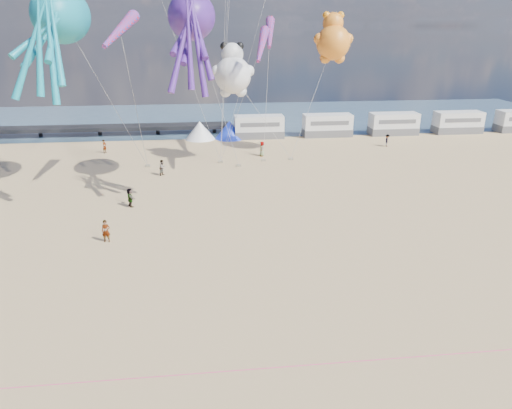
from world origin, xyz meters
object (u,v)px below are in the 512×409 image
sandbag_a (148,166)px  sandbag_c (291,159)px  sandbag_e (221,162)px  tent_white (200,130)px  beachgoer_5 (105,146)px  kite_octopus_purple (191,16)px  kite_octopus_teal (61,15)px  windsock_right (262,45)px  beachgoer_2 (387,140)px  windsock_left (120,30)px  windsock_mid (270,33)px  sandbag_b (239,166)px  standing_person (106,231)px  motorhome_3 (458,122)px  motorhome_2 (393,124)px  kite_panda (233,75)px  sandbag_d (263,160)px  beachgoer_4 (130,197)px  tent_blue (230,130)px  beachgoer_1 (163,168)px  motorhome_1 (327,125)px  kite_teddy_orange (333,43)px  motorhome_0 (259,127)px  beachgoer_0 (262,149)px

sandbag_a → sandbag_c: same height
sandbag_e → tent_white: bearing=101.1°
beachgoer_5 → kite_octopus_purple: (11.39, -13.34, 14.23)m
kite_octopus_teal → windsock_right: bearing=29.6°
beachgoer_2 → beachgoer_5: beachgoer_5 is taller
windsock_left → windsock_mid: bearing=47.6°
sandbag_b → standing_person: bearing=-121.3°
motorhome_3 → standing_person: bearing=-144.2°
motorhome_2 → kite_panda: bearing=-152.7°
beachgoer_5 → sandbag_d: (18.53, -5.62, -0.69)m
beachgoer_4 → sandbag_c: bearing=-76.5°
beachgoer_4 → kite_octopus_teal: bearing=20.7°
windsock_mid → beachgoer_2: bearing=21.5°
motorhome_3 → sandbag_e: bearing=-160.9°
tent_blue → standing_person: 32.70m
beachgoer_1 → sandbag_e: size_ratio=3.24×
motorhome_2 → kite_octopus_teal: 44.42m
sandbag_c → windsock_mid: windsock_mid is taller
motorhome_1 → windsock_right: 23.25m
sandbag_d → kite_teddy_orange: kite_teddy_orange is taller
beachgoer_2 → kite_teddy_orange: kite_teddy_orange is taller
kite_octopus_purple → windsock_right: 7.07m
kite_octopus_teal → kite_octopus_purple: kite_octopus_teal is taller
motorhome_0 → kite_octopus_purple: bearing=-112.4°
windsock_right → sandbag_b: bearing=133.8°
motorhome_2 → beachgoer_5: (-38.36, -6.03, -0.70)m
tent_white → beachgoer_2: size_ratio=2.61×
motorhome_0 → sandbag_c: bearing=-78.4°
standing_person → sandbag_d: size_ratio=3.28×
tent_blue → windsock_left: bearing=-117.5°
kite_teddy_orange → windsock_mid: size_ratio=1.01×
standing_person → kite_panda: kite_panda is taller
beachgoer_1 → sandbag_c: bearing=-41.6°
standing_person → sandbag_e: standing_person is taller
motorhome_0 → motorhome_3: bearing=0.0°
beachgoer_5 → kite_octopus_purple: 22.59m
tent_white → sandbag_d: bearing=-58.4°
beachgoer_0 → beachgoer_2: bearing=98.9°
motorhome_0 → tent_white: bearing=180.0°
motorhome_1 → kite_octopus_teal: kite_octopus_teal is taller
motorhome_0 → motorhome_1: size_ratio=1.00×
beachgoer_2 → sandbag_c: (-13.24, -4.87, -0.66)m
sandbag_c → sandbag_e: size_ratio=1.00×
kite_octopus_teal → windsock_mid: bearing=47.9°
motorhome_1 → beachgoer_1: (-21.21, -15.76, -0.69)m
windsock_mid → sandbag_c: bearing=-19.1°
sandbag_e → tent_blue: bearing=81.9°
standing_person → motorhome_0: bearing=67.4°
beachgoer_2 → standing_person: bearing=150.0°
tent_white → standing_person: bearing=-101.7°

